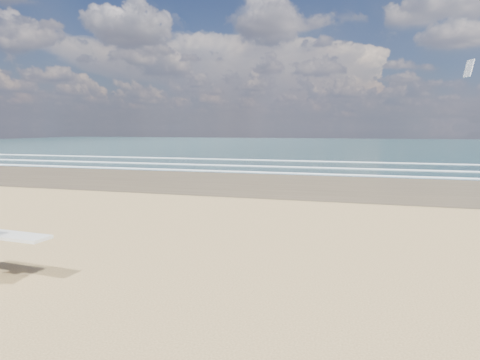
% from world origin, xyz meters
% --- Properties ---
extents(ocean, '(220.00, 100.00, 0.02)m').
position_xyz_m(ocean, '(20.00, 72.00, 0.01)').
color(ocean, '#1A383A').
rests_on(ocean, ground).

